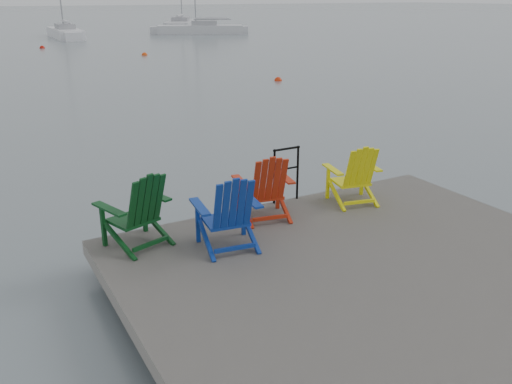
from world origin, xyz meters
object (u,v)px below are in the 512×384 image
handrail (286,169)px  buoy_a (278,81)px  chair_yellow (355,174)px  buoy_c (145,55)px  chair_blue (229,211)px  chair_red (265,186)px  chair_green (138,209)px  buoy_d (42,48)px  sailboat_mid (182,25)px  sailboat_far (201,30)px  sailboat_near (65,34)px

handrail → buoy_a: size_ratio=2.59×
chair_yellow → buoy_c: (5.63, 28.17, -1.00)m
chair_blue → chair_red: chair_blue is taller
chair_blue → chair_red: (0.92, 0.65, -0.01)m
handrail → chair_blue: bearing=-144.5°
chair_red → buoy_a: chair_red is taller
handrail → buoy_c: handrail is taller
chair_green → chair_yellow: (3.49, -0.13, -0.03)m
chair_blue → chair_red: bearing=42.8°
chair_yellow → buoy_a: bearing=75.4°
buoy_c → buoy_d: buoy_d is taller
chair_yellow → buoy_d: 36.45m
chair_red → sailboat_mid: (20.50, 55.20, -0.66)m
handrail → chair_yellow: chair_yellow is taller
sailboat_far → buoy_c: bearing=170.3°
chair_red → chair_yellow: bearing=6.4°
chair_yellow → sailboat_near: (4.09, 45.98, -0.64)m
sailboat_near → handrail: bearing=-95.2°
chair_red → buoy_d: chair_red is taller
sailboat_mid → buoy_a: bearing=-76.9°
sailboat_far → buoy_d: bearing=142.0°
buoy_c → buoy_a: bearing=-82.1°
sailboat_mid → buoy_c: bearing=-87.3°
sailboat_mid → buoy_c: (-13.30, -27.15, -0.35)m
chair_blue → chair_yellow: chair_blue is taller
handrail → sailboat_far: (17.78, 44.47, -0.69)m
chair_blue → sailboat_far: bearing=74.7°
handrail → sailboat_mid: (19.84, 54.71, -0.69)m
chair_green → chair_blue: chair_green is taller
chair_green → handrail: bearing=-7.3°
sailboat_mid → handrail: bearing=-81.1°
chair_green → chair_blue: size_ratio=1.00×
chair_blue → sailboat_mid: sailboat_mid is taller
sailboat_near → sailboat_mid: (14.85, 9.34, -0.00)m
chair_blue → sailboat_far: (19.36, 45.60, -0.67)m
sailboat_near → buoy_c: (1.54, -17.81, -0.36)m
chair_yellow → chair_green: bearing=-169.8°
handrail → buoy_a: bearing=59.3°
sailboat_mid → sailboat_far: size_ratio=1.21×
handrail → sailboat_far: sailboat_far is taller
chair_blue → buoy_d: bearing=92.9°
chair_blue → buoy_c: chair_blue is taller
chair_blue → handrail: bearing=43.2°
sailboat_mid → buoy_c: sailboat_mid is taller
chair_green → sailboat_near: bearing=62.8°
chair_yellow → sailboat_mid: bearing=83.4°
chair_green → chair_blue: bearing=-50.5°
buoy_a → sailboat_near: bearing=96.2°
sailboat_near → buoy_d: 10.16m
handrail → sailboat_mid: size_ratio=0.07×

